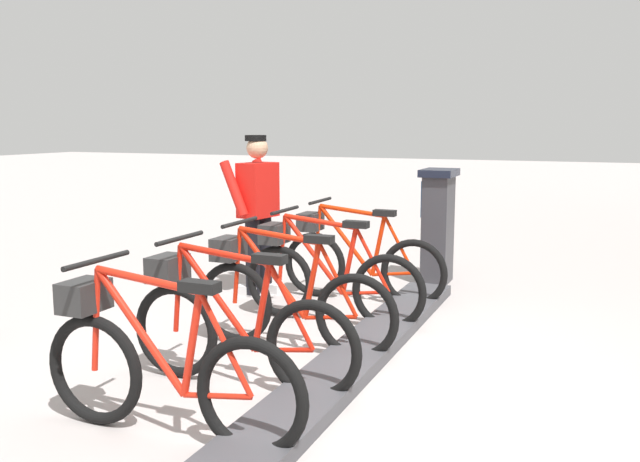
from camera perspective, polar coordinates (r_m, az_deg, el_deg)
The scene contains 9 objects.
ground_plane at distance 5.11m, azimuth 2.47°, elevation -11.41°, with size 60.00×60.00×0.00m, color #B0A7A4.
dock_rail_base at distance 5.09m, azimuth 2.47°, elevation -10.88°, with size 0.44×4.95×0.10m, color #47474C.
payment_kiosk at distance 7.75m, azimuth 9.77°, elevation 0.57°, with size 0.36×0.52×1.28m.
bike_docked_0 at distance 6.90m, azimuth 3.01°, elevation -2.34°, with size 1.72×0.54×1.02m.
bike_docked_1 at distance 6.14m, azimuth 0.39°, elevation -3.74°, with size 1.72×0.54×1.02m.
bike_docked_2 at distance 5.40m, azimuth -2.96°, elevation -5.51°, with size 1.72×0.54×1.02m.
bike_docked_3 at distance 4.70m, azimuth -7.39°, elevation -7.80°, with size 1.72×0.54×1.02m.
bike_docked_4 at distance 4.04m, azimuth -13.39°, elevation -10.80°, with size 1.72×0.54×1.02m.
worker_near_rack at distance 7.11m, azimuth -5.23°, elevation 1.88°, with size 0.54×0.67×1.66m.
Camera 1 is at (-1.64, 4.50, 1.77)m, focal length 38.44 mm.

